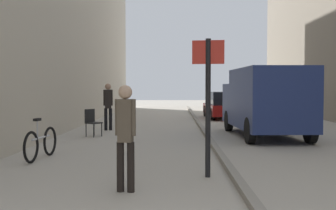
% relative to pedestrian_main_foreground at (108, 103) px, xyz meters
% --- Properties ---
extents(ground_plane, '(80.00, 80.00, 0.00)m').
position_rel_pedestrian_main_foreground_xyz_m(ground_plane, '(2.14, -1.48, -1.06)').
color(ground_plane, '#A8A093').
extents(kerb_strip, '(0.16, 40.00, 0.12)m').
position_rel_pedestrian_main_foreground_xyz_m(kerb_strip, '(3.72, -1.48, -1.00)').
color(kerb_strip, gray).
rests_on(kerb_strip, ground_plane).
extents(pedestrian_main_foreground, '(0.36, 0.25, 1.84)m').
position_rel_pedestrian_main_foreground_xyz_m(pedestrian_main_foreground, '(0.00, 0.00, 0.00)').
color(pedestrian_main_foreground, black).
rests_on(pedestrian_main_foreground, ground_plane).
extents(pedestrian_mid_block, '(0.34, 0.22, 1.73)m').
position_rel_pedestrian_main_foreground_xyz_m(pedestrian_mid_block, '(1.81, -9.58, -0.07)').
color(pedestrian_mid_block, black).
rests_on(pedestrian_mid_block, ground_plane).
extents(delivery_van, '(2.27, 5.24, 2.32)m').
position_rel_pedestrian_main_foreground_xyz_m(delivery_van, '(5.71, -2.05, 0.19)').
color(delivery_van, navy).
rests_on(delivery_van, ground_plane).
extents(parked_car, '(2.00, 4.28, 1.45)m').
position_rel_pedestrian_main_foreground_xyz_m(parked_car, '(5.31, 6.40, -0.35)').
color(parked_car, maroon).
rests_on(parked_car, ground_plane).
extents(street_sign_post, '(0.60, 0.12, 2.60)m').
position_rel_pedestrian_main_foreground_xyz_m(street_sign_post, '(3.23, -8.46, 0.48)').
color(street_sign_post, black).
rests_on(street_sign_post, ground_plane).
extents(bicycle_leaning, '(0.25, 1.77, 0.98)m').
position_rel_pedestrian_main_foreground_xyz_m(bicycle_leaning, '(-0.54, -6.57, -0.68)').
color(bicycle_leaning, black).
rests_on(bicycle_leaning, ground_plane).
extents(cafe_chair_near_window, '(0.61, 0.61, 0.94)m').
position_rel_pedestrian_main_foreground_xyz_m(cafe_chair_near_window, '(-0.24, -2.02, -0.52)').
color(cafe_chair_near_window, black).
rests_on(cafe_chair_near_window, ground_plane).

